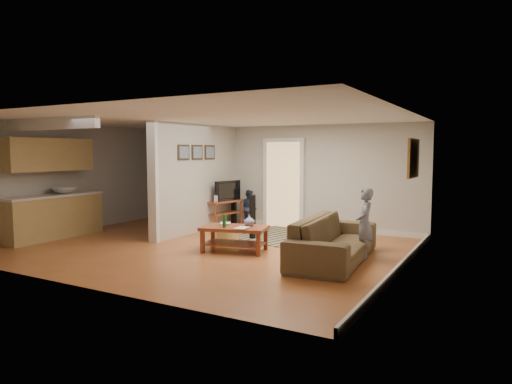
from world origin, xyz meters
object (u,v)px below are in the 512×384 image
Objects in this scene: speaker_left at (252,217)px; child at (364,258)px; tv_console at (225,203)px; toy_basket at (227,233)px; speaker_right at (234,202)px; coffee_table at (236,232)px; sofa at (334,261)px; toddler at (249,226)px.

child is (2.60, -0.63, -0.47)m from speaker_left.
tv_console is 4.30m from child.
speaker_right is at bearing 118.47° from toy_basket.
coffee_table reaches higher than toy_basket.
tv_console is at bearing -92.71° from speaker_right.
coffee_table is at bearing -93.26° from child.
sofa is 2.29× the size of tv_console.
sofa is 5.45× the size of toy_basket.
speaker_left is at bearing 59.01° from sofa.
sofa is 1.91× the size of coffee_table.
toddler is at bearing 45.62° from sofa.
coffee_table is 2.38m from child.
tv_console is 0.98× the size of speaker_right.
speaker_left is 1.83m from toddler.
coffee_table is at bearing -62.93° from speaker_left.
tv_console is 0.51m from speaker_right.
child is (2.91, -0.12, -0.17)m from toy_basket.
tv_console is 2.38× the size of toy_basket.
speaker_right is 2.32m from toy_basket.
child is 4.13m from toddler.
speaker_right reaches higher than coffee_table.
sofa is at bearing 165.98° from toddler.
child reaches higher than toddler.
speaker_left is 0.67m from toy_basket.
sofa is at bearing -44.94° from speaker_right.
speaker_right is (-0.06, 0.51, -0.04)m from tv_console.
toddler is (-0.63, 2.01, -0.17)m from toy_basket.
sofa is 2.49m from speaker_left.
tv_console reaches higher than sofa.
toy_basket is (-0.31, -0.51, -0.30)m from speaker_left.
coffee_table is at bearing -48.19° from toy_basket.
sofa is 2.70× the size of speaker_left.
toy_basket is (-0.64, 0.72, -0.20)m from coffee_table.
child is (3.94, -1.62, -0.61)m from tv_console.
coffee_table is at bearing -41.60° from tv_console.
speaker_right is (-1.73, 2.73, 0.20)m from coffee_table.
child is at bearing -37.50° from speaker_right.
toy_basket reaches higher than sofa.
toy_basket is at bearing 132.67° from toddler.
tv_console is at bearing 77.11° from toddler.
sofa is 4.46m from speaker_right.
speaker_right reaches higher than toddler.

